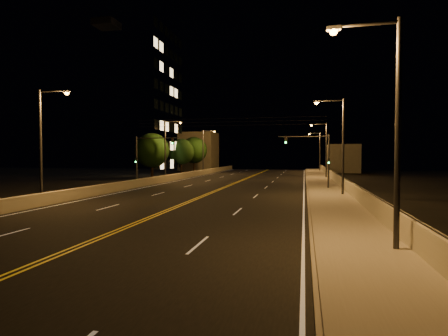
% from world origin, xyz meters
% --- Properties ---
extents(ground, '(160.00, 160.00, 0.00)m').
position_xyz_m(ground, '(0.00, 0.00, 0.00)').
color(ground, black).
rests_on(ground, ground).
extents(road, '(18.00, 120.00, 0.02)m').
position_xyz_m(road, '(0.00, 20.00, 0.01)').
color(road, black).
rests_on(road, ground).
extents(sidewalk, '(3.60, 120.00, 0.30)m').
position_xyz_m(sidewalk, '(10.80, 20.00, 0.15)').
color(sidewalk, gray).
rests_on(sidewalk, ground).
extents(curb, '(0.14, 120.00, 0.15)m').
position_xyz_m(curb, '(8.93, 20.00, 0.07)').
color(curb, gray).
rests_on(curb, ground).
extents(parapet_wall, '(0.30, 120.00, 1.00)m').
position_xyz_m(parapet_wall, '(12.45, 20.00, 0.80)').
color(parapet_wall, '#AEA991').
rests_on(parapet_wall, sidewalk).
extents(jersey_barrier, '(0.45, 120.00, 0.91)m').
position_xyz_m(jersey_barrier, '(-9.46, 20.00, 0.45)').
color(jersey_barrier, '#AEA991').
rests_on(jersey_barrier, ground).
extents(distant_building_right, '(6.00, 10.00, 5.76)m').
position_xyz_m(distant_building_right, '(16.50, 69.16, 2.88)').
color(distant_building_right, slate).
rests_on(distant_building_right, ground).
extents(distant_building_left, '(8.00, 8.00, 8.90)m').
position_xyz_m(distant_building_left, '(-16.00, 73.12, 4.45)').
color(distant_building_left, slate).
rests_on(distant_building_left, ground).
extents(parapet_rail, '(0.06, 120.00, 0.06)m').
position_xyz_m(parapet_rail, '(12.45, 20.00, 1.33)').
color(parapet_rail, black).
rests_on(parapet_rail, parapet_wall).
extents(lane_markings, '(17.32, 116.00, 0.00)m').
position_xyz_m(lane_markings, '(0.00, 19.93, 0.02)').
color(lane_markings, silver).
rests_on(lane_markings, road).
extents(streetlight_0, '(2.55, 0.28, 8.34)m').
position_xyz_m(streetlight_0, '(11.50, 1.28, 4.86)').
color(streetlight_0, '#2D2D33').
rests_on(streetlight_0, ground).
extents(streetlight_1, '(2.55, 0.28, 8.34)m').
position_xyz_m(streetlight_1, '(11.50, 20.08, 4.86)').
color(streetlight_1, '#2D2D33').
rests_on(streetlight_1, ground).
extents(streetlight_2, '(2.55, 0.28, 8.34)m').
position_xyz_m(streetlight_2, '(11.50, 44.46, 4.86)').
color(streetlight_2, '#2D2D33').
rests_on(streetlight_2, ground).
extents(streetlight_3, '(2.55, 0.28, 8.34)m').
position_xyz_m(streetlight_3, '(11.50, 68.48, 4.86)').
color(streetlight_3, '#2D2D33').
rests_on(streetlight_3, ground).
extents(streetlight_4, '(2.55, 0.28, 8.34)m').
position_xyz_m(streetlight_4, '(-9.90, 11.10, 4.86)').
color(streetlight_4, '#2D2D33').
rests_on(streetlight_4, ground).
extents(streetlight_5, '(2.55, 0.28, 8.34)m').
position_xyz_m(streetlight_5, '(-9.90, 36.06, 4.86)').
color(streetlight_5, '#2D2D33').
rests_on(streetlight_5, ground).
extents(streetlight_6, '(2.55, 0.28, 8.34)m').
position_xyz_m(streetlight_6, '(-9.90, 55.80, 4.86)').
color(streetlight_6, '#2D2D33').
rests_on(streetlight_6, ground).
extents(traffic_signal_right, '(5.11, 0.31, 5.68)m').
position_xyz_m(traffic_signal_right, '(9.95, 26.18, 3.63)').
color(traffic_signal_right, '#2D2D33').
rests_on(traffic_signal_right, ground).
extents(traffic_signal_left, '(5.11, 0.31, 5.68)m').
position_xyz_m(traffic_signal_left, '(-8.75, 26.18, 3.63)').
color(traffic_signal_left, '#2D2D33').
rests_on(traffic_signal_left, ground).
extents(overhead_wires, '(22.00, 0.03, 0.83)m').
position_xyz_m(overhead_wires, '(0.00, 29.50, 7.40)').
color(overhead_wires, black).
extents(building_tower, '(24.00, 15.00, 28.06)m').
position_xyz_m(building_tower, '(-26.82, 50.11, 13.46)').
color(building_tower, slate).
rests_on(building_tower, ground).
extents(tree_0, '(5.00, 5.00, 6.78)m').
position_xyz_m(tree_0, '(-12.99, 38.08, 4.27)').
color(tree_0, black).
rests_on(tree_0, ground).
extents(tree_1, '(5.16, 5.16, 6.99)m').
position_xyz_m(tree_1, '(-16.16, 45.34, 4.40)').
color(tree_1, black).
rests_on(tree_1, ground).
extents(tree_2, '(4.94, 4.94, 6.70)m').
position_xyz_m(tree_2, '(-14.41, 55.43, 4.22)').
color(tree_2, black).
rests_on(tree_2, ground).
extents(tree_3, '(5.36, 5.36, 7.26)m').
position_xyz_m(tree_3, '(-13.34, 60.20, 4.57)').
color(tree_3, black).
rests_on(tree_3, ground).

